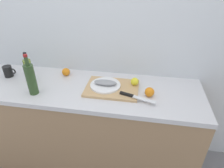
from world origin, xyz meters
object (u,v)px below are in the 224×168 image
(chef_knife, at_px, (133,96))
(olive_oil_bottle, at_px, (29,70))
(orange_0, at_px, (150,92))
(white_plate, at_px, (105,85))
(fish_fillet, at_px, (105,83))
(wine_bottle, at_px, (31,79))
(cutting_board, at_px, (112,88))
(coffee_mug_0, at_px, (8,71))
(lemon_0, at_px, (135,82))

(chef_knife, height_order, olive_oil_bottle, olive_oil_bottle)
(orange_0, bearing_deg, white_plate, 170.89)
(fish_fillet, height_order, wine_bottle, wine_bottle)
(cutting_board, bearing_deg, chef_knife, -32.41)
(fish_fillet, xyz_separation_m, wine_bottle, (-0.55, -0.17, 0.08))
(coffee_mug_0, xyz_separation_m, orange_0, (1.29, -0.11, -0.01))
(chef_knife, height_order, lemon_0, lemon_0)
(cutting_board, xyz_separation_m, orange_0, (0.31, -0.05, 0.03))
(fish_fillet, relative_size, wine_bottle, 0.57)
(wine_bottle, distance_m, orange_0, 0.93)
(chef_knife, relative_size, olive_oil_bottle, 1.05)
(olive_oil_bottle, distance_m, coffee_mug_0, 0.26)
(fish_fillet, distance_m, orange_0, 0.37)
(cutting_board, xyz_separation_m, lemon_0, (0.18, 0.07, 0.04))
(chef_knife, xyz_separation_m, wine_bottle, (-0.79, -0.05, 0.10))
(cutting_board, height_order, olive_oil_bottle, olive_oil_bottle)
(lemon_0, distance_m, wine_bottle, 0.83)
(white_plate, xyz_separation_m, wine_bottle, (-0.55, -0.17, 0.11))
(white_plate, height_order, olive_oil_bottle, olive_oil_bottle)
(wine_bottle, relative_size, coffee_mug_0, 2.83)
(cutting_board, xyz_separation_m, fish_fillet, (-0.06, 0.01, 0.04))
(orange_0, bearing_deg, lemon_0, 137.23)
(olive_oil_bottle, height_order, wine_bottle, wine_bottle)
(white_plate, relative_size, lemon_0, 3.85)
(white_plate, distance_m, chef_knife, 0.27)
(coffee_mug_0, bearing_deg, orange_0, -4.78)
(wine_bottle, height_order, coffee_mug_0, wine_bottle)
(wine_bottle, distance_m, coffee_mug_0, 0.44)
(cutting_board, relative_size, olive_oil_bottle, 1.60)
(wine_bottle, height_order, orange_0, wine_bottle)
(cutting_board, xyz_separation_m, olive_oil_bottle, (-0.74, 0.01, 0.10))
(fish_fillet, bearing_deg, cutting_board, -8.78)
(white_plate, bearing_deg, coffee_mug_0, 176.96)
(lemon_0, bearing_deg, chef_knife, -90.13)
(cutting_board, distance_m, olive_oil_bottle, 0.74)
(white_plate, relative_size, olive_oil_bottle, 0.93)
(orange_0, bearing_deg, chef_knife, -152.36)
(olive_oil_bottle, xyz_separation_m, wine_bottle, (0.12, -0.17, 0.02))
(fish_fillet, relative_size, orange_0, 2.53)
(lemon_0, relative_size, olive_oil_bottle, 0.24)
(fish_fillet, xyz_separation_m, coffee_mug_0, (-0.92, 0.05, -0.00))
(cutting_board, bearing_deg, olive_oil_bottle, 179.22)
(orange_0, bearing_deg, olive_oil_bottle, 176.73)
(cutting_board, xyz_separation_m, white_plate, (-0.06, 0.01, 0.02))
(lemon_0, bearing_deg, cutting_board, -160.05)
(cutting_board, height_order, orange_0, orange_0)
(cutting_board, distance_m, orange_0, 0.31)
(fish_fillet, bearing_deg, orange_0, -9.11)
(white_plate, distance_m, olive_oil_bottle, 0.68)
(lemon_0, xyz_separation_m, orange_0, (0.13, -0.12, -0.02))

